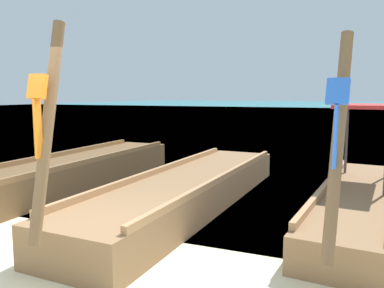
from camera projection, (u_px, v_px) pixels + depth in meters
sea_water at (333, 107)px, 60.56m from camera, size 120.00×120.00×0.00m
longtail_boat_violet_ribbon at (76, 171)px, 8.68m from camera, size 1.35×6.76×2.59m
longtail_boat_orange_ribbon at (189, 190)px, 7.02m from camera, size 1.66×6.90×2.77m
longtail_boat_blue_ribbon at (358, 199)px, 6.34m from camera, size 1.59×5.88×2.66m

